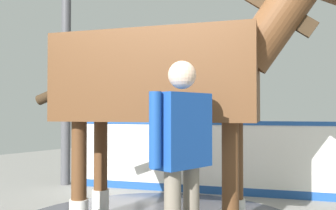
# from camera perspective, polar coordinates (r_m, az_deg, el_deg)

# --- Properties ---
(barrier_wall) EXTENTS (1.45, 3.82, 1.11)m
(barrier_wall) POSITION_cam_1_polar(r_m,az_deg,el_deg) (5.66, 4.06, -8.52)
(barrier_wall) COLOR white
(barrier_wall) RESTS_ON ground
(roof_post_far) EXTENTS (0.16, 0.16, 3.18)m
(roof_post_far) POSITION_cam_1_polar(r_m,az_deg,el_deg) (6.48, -15.78, 2.02)
(roof_post_far) COLOR #4C4C51
(roof_post_far) RESTS_ON ground
(horse) EXTENTS (1.60, 3.38, 2.79)m
(horse) POSITION_cam_1_polar(r_m,az_deg,el_deg) (3.83, 0.28, 3.84)
(horse) COLOR brown
(horse) RESTS_ON ground
(handler) EXTENTS (0.66, 0.29, 1.64)m
(handler) POSITION_cam_1_polar(r_m,az_deg,el_deg) (2.83, 2.24, -7.21)
(handler) COLOR #47331E
(handler) RESTS_ON ground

